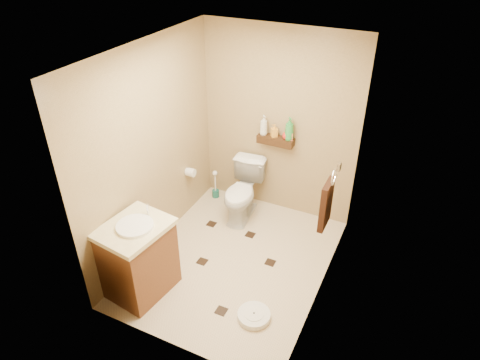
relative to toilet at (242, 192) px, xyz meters
The scene contains 19 objects.
ground 0.96m from the toilet, 70.63° to the right, with size 2.50×2.50×0.00m, color beige.
wall_back 0.97m from the toilet, 55.01° to the left, with size 2.00×0.04×2.40m, color tan.
wall_front 2.26m from the toilet, 82.00° to the right, with size 2.00×0.04×2.40m, color tan.
wall_left 1.37m from the toilet, 130.37° to the right, with size 0.04×2.50×2.40m, color tan.
wall_right 1.75m from the toilet, 32.77° to the right, with size 0.04×2.50×2.40m, color tan.
ceiling 2.21m from the toilet, 70.63° to the right, with size 2.00×2.50×0.02m, color white.
wall_shelf 0.79m from the toilet, 49.12° to the left, with size 0.46×0.14×0.10m, color #3B2210.
floor_accents 1.02m from the toilet, 69.37° to the right, with size 1.29×1.33×0.01m.
toilet is the anchor object (origin of this frame).
vanity 1.67m from the toilet, 104.08° to the right, with size 0.65×0.75×0.97m.
bathroom_scale 1.73m from the toilet, 60.97° to the right, with size 0.34×0.34×0.07m.
toilet_brush 0.62m from the toilet, 155.71° to the left, with size 0.10×0.10×0.42m.
towel_ring 1.46m from the toilet, 25.76° to the right, with size 0.12×0.30×0.76m.
toilet_paper 0.71m from the toilet, 164.31° to the right, with size 0.12×0.11×0.12m.
bottle_a 0.90m from the toilet, 69.10° to the left, with size 0.10×0.10×0.25m, color silver.
bottle_b 0.89m from the toilet, 51.43° to the left, with size 0.07×0.07×0.16m, color gold.
bottle_c 0.94m from the toilet, 38.24° to the left, with size 0.10×0.10×0.13m, color red.
bottle_d 1.02m from the toilet, 36.29° to the left, with size 0.11×0.11×0.29m, color #2F8D3E.
bottle_e 0.97m from the toilet, 35.33° to the left, with size 0.06×0.07×0.14m, color #D36446.
Camera 1 is at (1.63, -3.29, 3.42)m, focal length 32.00 mm.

